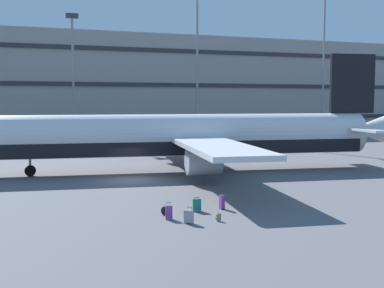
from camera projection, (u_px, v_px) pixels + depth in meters
name	position (u px, v px, depth m)	size (l,w,h in m)	color
ground_plane	(131.00, 180.00, 39.36)	(600.00, 600.00, 0.00)	#5B5B60
terminal_structure	(60.00, 85.00, 89.30)	(154.96, 18.90, 17.69)	gray
airliner	(186.00, 137.00, 43.75)	(39.65, 32.24, 10.56)	silver
light_mast_center_left	(73.00, 67.00, 73.42)	(1.80, 0.50, 18.88)	gray
light_mast_center_right	(197.00, 47.00, 79.92)	(1.80, 0.50, 25.84)	gray
light_mast_right	(324.00, 55.00, 88.32)	(1.80, 0.50, 24.83)	gray
suitcase_black	(197.00, 205.00, 28.36)	(0.52, 0.33, 0.80)	#147266
suitcase_purple	(222.00, 202.00, 28.94)	(0.23, 0.37, 0.93)	#72388C
suitcase_silver	(169.00, 212.00, 26.45)	(0.40, 0.28, 0.93)	#72388C
suitcase_orange	(189.00, 216.00, 25.58)	(0.50, 0.51, 0.85)	gray
backpack_red	(164.00, 211.00, 27.48)	(0.43, 0.39, 0.52)	black
backpack_laid_flat	(218.00, 217.00, 26.08)	(0.31, 0.38, 0.48)	gray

